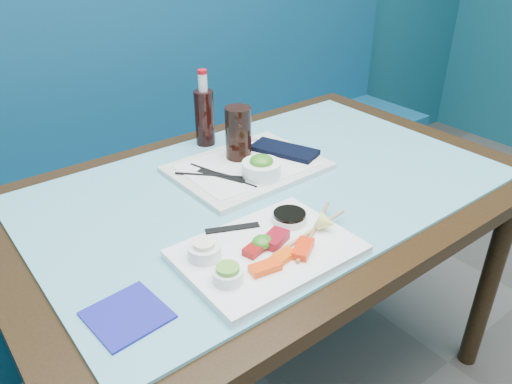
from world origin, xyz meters
TOP-DOWN VIEW (x-y plane):
  - booth_bench at (0.00, 2.29)m, footprint 3.00×0.56m
  - dining_table at (0.00, 1.45)m, footprint 1.40×0.90m
  - glass_top at (0.00, 1.45)m, footprint 1.22×0.76m
  - sashimi_plate at (-0.20, 1.21)m, footprint 0.37×0.26m
  - salmon_left at (-0.25, 1.16)m, footprint 0.07×0.04m
  - salmon_mid at (-0.20, 1.16)m, footprint 0.06×0.04m
  - salmon_right at (-0.15, 1.16)m, footprint 0.07×0.06m
  - tuna_left at (-0.23, 1.22)m, footprint 0.06×0.04m
  - tuna_right at (-0.17, 1.22)m, footprint 0.07×0.06m
  - seaweed_garnish at (-0.20, 1.22)m, footprint 0.05×0.04m
  - ramekin_wasabi at (-0.32, 1.18)m, footprint 0.08×0.08m
  - wasabi_fill at (-0.32, 1.18)m, footprint 0.05×0.05m
  - ramekin_ginger at (-0.32, 1.27)m, footprint 0.09×0.09m
  - ginger_fill at (-0.32, 1.27)m, footprint 0.05×0.05m
  - soy_dish at (-0.09, 1.26)m, footprint 0.11×0.11m
  - soy_fill at (-0.09, 1.26)m, footprint 0.08×0.08m
  - lemon_wedge at (-0.05, 1.18)m, footprint 0.05×0.05m
  - chopstick_sleeve at (-0.21, 1.32)m, footprint 0.12×0.07m
  - wooden_chopstick_a at (-0.09, 1.20)m, footprint 0.24×0.04m
  - wooden_chopstick_b at (-0.08, 1.20)m, footprint 0.22×0.13m
  - serving_tray at (0.01, 1.55)m, footprint 0.41×0.31m
  - paper_placemat at (0.01, 1.55)m, footprint 0.35×0.25m
  - seaweed_bowl at (-0.00, 1.48)m, footprint 0.13×0.13m
  - seaweed_salad at (-0.00, 1.48)m, footprint 0.06×0.06m
  - cola_glass at (0.02, 1.61)m, footprint 0.10×0.10m
  - navy_pouch at (0.14, 1.55)m, footprint 0.15×0.21m
  - fork at (0.13, 1.66)m, footprint 0.05×0.09m
  - black_chopstick_a at (-0.09, 1.54)m, footprint 0.18×0.18m
  - black_chopstick_b at (-0.09, 1.54)m, footprint 0.07×0.22m
  - tray_sleeve at (-0.09, 1.54)m, footprint 0.08×0.14m
  - cola_bottle_body at (0.01, 1.78)m, footprint 0.07×0.07m
  - cola_bottle_neck at (0.01, 1.78)m, footprint 0.04×0.04m
  - cola_bottle_cap at (0.01, 1.78)m, footprint 0.03×0.03m
  - blue_napkin at (-0.51, 1.22)m, footprint 0.14×0.14m

SIDE VIEW (x-z plane):
  - booth_bench at x=0.00m, z-range -0.21..0.96m
  - dining_table at x=0.00m, z-range 0.29..1.04m
  - glass_top at x=0.00m, z-range 0.75..0.76m
  - blue_napkin at x=-0.51m, z-range 0.76..0.76m
  - serving_tray at x=0.01m, z-range 0.76..0.77m
  - sashimi_plate at x=-0.20m, z-range 0.76..0.78m
  - paper_placemat at x=0.01m, z-range 0.77..0.78m
  - tray_sleeve at x=-0.09m, z-range 0.77..0.78m
  - black_chopstick_b at x=-0.09m, z-range 0.77..0.78m
  - black_chopstick_a at x=-0.09m, z-range 0.77..0.78m
  - chopstick_sleeve at x=-0.21m, z-range 0.78..0.78m
  - fork at x=0.13m, z-range 0.77..0.78m
  - navy_pouch at x=0.14m, z-range 0.77..0.79m
  - wooden_chopstick_a at x=-0.09m, z-range 0.78..0.79m
  - wooden_chopstick_b at x=-0.08m, z-range 0.78..0.79m
  - salmon_mid at x=-0.20m, z-range 0.78..0.79m
  - salmon_left at x=-0.25m, z-range 0.78..0.79m
  - tuna_left at x=-0.23m, z-range 0.78..0.79m
  - soy_dish at x=-0.09m, z-range 0.78..0.79m
  - salmon_right at x=-0.15m, z-range 0.78..0.79m
  - tuna_right at x=-0.17m, z-range 0.78..0.80m
  - ramekin_wasabi at x=-0.32m, z-range 0.78..0.80m
  - seaweed_garnish at x=-0.20m, z-range 0.78..0.80m
  - ramekin_ginger at x=-0.32m, z-range 0.78..0.81m
  - seaweed_bowl at x=0.00m, z-range 0.77..0.81m
  - soy_fill at x=-0.09m, z-range 0.79..0.80m
  - lemon_wedge at x=-0.05m, z-range 0.78..0.82m
  - wasabi_fill at x=-0.32m, z-range 0.80..0.81m
  - ginger_fill at x=-0.32m, z-range 0.81..0.81m
  - seaweed_salad at x=0.00m, z-range 0.80..0.83m
  - cola_bottle_body at x=0.01m, z-range 0.76..0.93m
  - cola_glass at x=0.02m, z-range 0.77..0.92m
  - cola_bottle_neck at x=0.01m, z-range 0.93..0.98m
  - cola_bottle_cap at x=0.01m, z-range 0.98..0.99m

